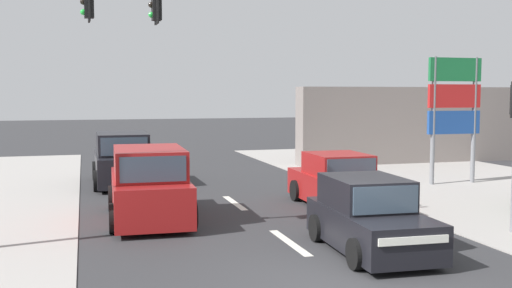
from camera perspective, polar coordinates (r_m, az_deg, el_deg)
name	(u,v)px	position (r m, az deg, el deg)	size (l,w,h in m)	color
ground_plane	(347,284)	(10.73, 8.66, -13.01)	(140.00, 140.00, 0.00)	#303033
lane_dash_mid	(290,242)	(13.41, 3.22, -9.33)	(0.20, 2.40, 0.01)	silver
lane_dash_far	(235,203)	(18.10, -2.05, -5.62)	(0.20, 2.40, 0.01)	silver
traffic_signal_mast	(52,53)	(13.60, -18.86, 8.22)	(5.29, 0.49, 6.00)	slate
shopping_plaza_sign	(454,102)	(22.79, 18.36, 3.81)	(2.10, 0.16, 4.60)	slate
shopfront_wall_far	(417,125)	(29.58, 15.11, 1.76)	(12.00, 1.00, 3.60)	gray
suv_receding_far	(149,186)	(15.80, -10.16, -3.98)	(2.18, 4.59, 1.90)	maroon
sedan_oncoming_near	(338,183)	(17.49, 7.83, -3.71)	(1.94, 4.26, 1.56)	maroon
hatchback_crossing_left	(369,218)	(12.76, 10.74, -6.92)	(1.91, 3.71, 1.53)	black
suv_kerbside_parked	(122,160)	(22.13, -12.64, -1.53)	(2.08, 4.55, 1.90)	black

